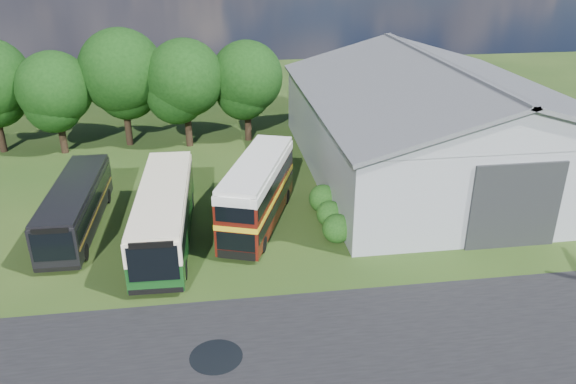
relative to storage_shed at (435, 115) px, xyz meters
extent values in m
plane|color=#1D3912|center=(-15.00, -15.98, -4.17)|extent=(120.00, 120.00, 0.00)
cube|color=black|center=(-12.00, -18.98, -4.17)|extent=(60.00, 8.00, 0.02)
cylinder|color=black|center=(-16.50, -18.98, -4.17)|extent=(2.20, 2.20, 0.01)
cube|color=gray|center=(0.00, 0.02, -1.42)|extent=(18.00, 24.00, 5.50)
cube|color=#2D3033|center=(0.00, -12.06, -1.67)|extent=(5.20, 0.18, 5.00)
cylinder|color=black|center=(-33.00, 8.52, -2.46)|extent=(0.56, 0.56, 3.42)
cylinder|color=black|center=(-28.00, 7.52, -2.64)|extent=(0.56, 0.56, 3.06)
sphere|color=black|center=(-28.00, 7.52, 1.10)|extent=(5.78, 5.78, 5.78)
cylinder|color=black|center=(-23.00, 8.82, -2.37)|extent=(0.56, 0.56, 3.60)
sphere|color=black|center=(-23.00, 8.82, 2.03)|extent=(6.80, 6.80, 6.80)
cylinder|color=black|center=(-18.00, 7.82, -2.51)|extent=(0.56, 0.56, 3.31)
sphere|color=black|center=(-18.00, 7.82, 1.54)|extent=(6.26, 6.26, 6.26)
cylinder|color=black|center=(-13.00, 8.62, -2.58)|extent=(0.56, 0.56, 3.17)
sphere|color=black|center=(-13.00, 8.62, 1.29)|extent=(5.98, 5.98, 5.98)
sphere|color=#194714|center=(-9.40, -9.98, -4.17)|extent=(1.70, 1.70, 1.70)
sphere|color=#194714|center=(-9.40, -7.98, -4.17)|extent=(1.60, 1.60, 1.60)
sphere|color=#194714|center=(-9.40, -5.98, -4.17)|extent=(1.80, 1.80, 1.80)
cube|color=#103B13|center=(-19.03, -8.59, -2.37)|extent=(3.07, 11.91, 2.94)
cube|color=#4F120B|center=(-13.64, -7.30, -1.98)|extent=(5.46, 9.78, 3.81)
cube|color=black|center=(-24.24, -6.52, -2.59)|extent=(2.59, 10.42, 2.58)
camera|label=1|loc=(-16.17, -37.54, 11.47)|focal=35.00mm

